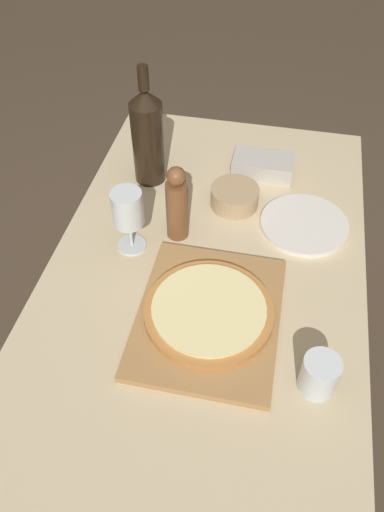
% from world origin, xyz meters
% --- Properties ---
extents(ground_plane, '(12.00, 12.00, 0.00)m').
position_xyz_m(ground_plane, '(0.00, 0.00, 0.00)').
color(ground_plane, '#4C3D2D').
extents(dining_table, '(0.75, 1.34, 0.76)m').
position_xyz_m(dining_table, '(0.00, 0.00, 0.65)').
color(dining_table, '#CCB78E').
rests_on(dining_table, ground_plane).
extents(cutting_board, '(0.31, 0.38, 0.02)m').
position_xyz_m(cutting_board, '(0.03, -0.11, 0.77)').
color(cutting_board, '#A87A47').
rests_on(cutting_board, dining_table).
extents(pizza, '(0.28, 0.28, 0.02)m').
position_xyz_m(pizza, '(0.03, -0.11, 0.79)').
color(pizza, '#BC7A3D').
rests_on(pizza, cutting_board).
extents(wine_bottle, '(0.09, 0.09, 0.33)m').
position_xyz_m(wine_bottle, '(-0.22, 0.34, 0.90)').
color(wine_bottle, black).
rests_on(wine_bottle, dining_table).
extents(pepper_mill, '(0.05, 0.05, 0.21)m').
position_xyz_m(pepper_mill, '(-0.09, 0.13, 0.86)').
color(pepper_mill, brown).
rests_on(pepper_mill, dining_table).
extents(wine_glass, '(0.07, 0.07, 0.17)m').
position_xyz_m(wine_glass, '(-0.19, 0.07, 0.88)').
color(wine_glass, silver).
rests_on(wine_glass, dining_table).
extents(small_bowl, '(0.13, 0.13, 0.05)m').
position_xyz_m(small_bowl, '(0.03, 0.27, 0.79)').
color(small_bowl, tan).
rests_on(small_bowl, dining_table).
extents(drinking_tumbler, '(0.07, 0.07, 0.09)m').
position_xyz_m(drinking_tumbler, '(0.27, -0.23, 0.80)').
color(drinking_tumbler, silver).
rests_on(drinking_tumbler, dining_table).
extents(dinner_plate, '(0.23, 0.23, 0.01)m').
position_xyz_m(dinner_plate, '(0.22, 0.22, 0.77)').
color(dinner_plate, silver).
rests_on(dinner_plate, dining_table).
extents(food_container, '(0.17, 0.10, 0.05)m').
position_xyz_m(food_container, '(0.09, 0.43, 0.79)').
color(food_container, '#BCB7AD').
rests_on(food_container, dining_table).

